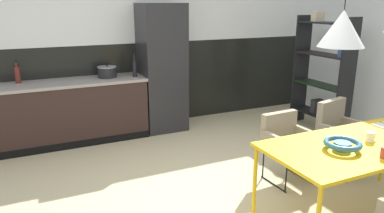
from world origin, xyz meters
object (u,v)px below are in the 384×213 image
dining_table (362,147)px  armchair_head_of_table (286,138)px  mug_short_terracotta (371,137)px  open_shelf_unit (323,72)px  bottle_spice_small (18,75)px  bottle_vinegar_dark (135,68)px  cooking_pot (107,72)px  armchair_near_window (339,127)px  refrigerator_column (162,68)px  fruit_bowl (343,144)px  pendant_lamp_over_table_near (342,29)px

dining_table → armchair_head_of_table: armchair_head_of_table is taller
mug_short_terracotta → open_shelf_unit: 2.43m
mug_short_terracotta → open_shelf_unit: bearing=55.8°
bottle_spice_small → mug_short_terracotta: bearing=-49.0°
bottle_vinegar_dark → open_shelf_unit: 2.83m
cooking_pot → open_shelf_unit: size_ratio=0.15×
dining_table → mug_short_terracotta: (0.09, 0.00, 0.09)m
cooking_pot → bottle_vinegar_dark: size_ratio=0.84×
armchair_near_window → bottle_vinegar_dark: (-1.79, 2.20, 0.48)m
refrigerator_column → cooking_pot: (-0.83, 0.04, 0.00)m
armchair_head_of_table → cooking_pot: (-1.46, 2.25, 0.47)m
armchair_near_window → bottle_vinegar_dark: bottle_vinegar_dark is taller
armchair_head_of_table → bottle_spice_small: size_ratio=2.73×
cooking_pot → bottle_spice_small: size_ratio=1.00×
open_shelf_unit → bottle_vinegar_dark: bearing=-111.0°
armchair_head_of_table → open_shelf_unit: bearing=-146.9°
armchair_near_window → mug_short_terracotta: bearing=46.4°
refrigerator_column → open_shelf_unit: refrigerator_column is taller
cooking_pot → bottle_spice_small: 1.18m
dining_table → open_shelf_unit: (1.45, 2.01, 0.23)m
fruit_bowl → mug_short_terracotta: size_ratio=2.70×
armchair_head_of_table → bottle_spice_small: bearing=-44.4°
pendant_lamp_over_table_near → bottle_vinegar_dark: bearing=105.6°
armchair_near_window → armchair_head_of_table: armchair_near_window is taller
armchair_head_of_table → bottle_spice_small: bottle_spice_small is taller
armchair_head_of_table → bottle_spice_small: 3.58m
dining_table → cooking_pot: cooking_pot is taller
dining_table → fruit_bowl: 0.30m
bottle_vinegar_dark → fruit_bowl: bearing=-73.5°
dining_table → refrigerator_column: bearing=103.4°
fruit_bowl → bottle_vinegar_dark: bearing=106.5°
refrigerator_column → dining_table: 3.20m
armchair_near_window → fruit_bowl: (-0.89, -0.86, 0.25)m
fruit_bowl → cooking_pot: 3.43m
refrigerator_column → armchair_head_of_table: 2.34m
refrigerator_column → armchair_head_of_table: refrigerator_column is taller
refrigerator_column → armchair_head_of_table: bearing=-74.0°
bottle_vinegar_dark → armchair_head_of_table: bearing=-63.0°
dining_table → fruit_bowl: size_ratio=5.75×
dining_table → pendant_lamp_over_table_near: (-0.36, 0.04, 1.04)m
mug_short_terracotta → bottle_vinegar_dark: size_ratio=0.35×
cooking_pot → pendant_lamp_over_table_near: (1.21, -3.10, 0.77)m
mug_short_terracotta → bottle_vinegar_dark: (-1.28, 3.02, 0.24)m
bottle_vinegar_dark → pendant_lamp_over_table_near: 3.18m
armchair_head_of_table → pendant_lamp_over_table_near: size_ratio=0.74×
cooking_pot → bottle_vinegar_dark: bottle_vinegar_dark is taller
mug_short_terracotta → bottle_spice_small: bottle_spice_small is taller
mug_short_terracotta → open_shelf_unit: (1.36, 2.01, 0.14)m
armchair_head_of_table → fruit_bowl: size_ratio=2.43×
armchair_near_window → bottle_spice_small: bottle_spice_small is taller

